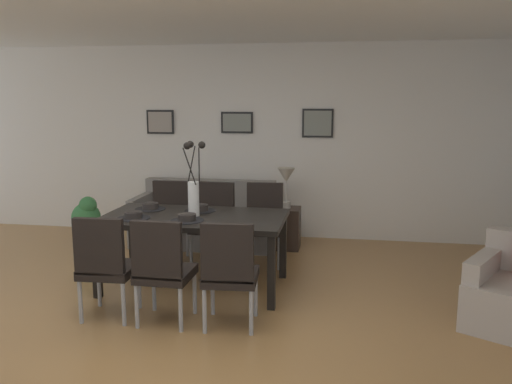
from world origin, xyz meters
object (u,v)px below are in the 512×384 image
(centerpiece_vase, at_px, (194,188))
(bowl_far_left, at_px, (187,217))
(dining_chair_mid_left, at_px, (229,269))
(bowl_near_left, at_px, (133,215))
(dining_chair_near_right, at_px, (169,217))
(framed_picture_right, at_px, (318,123))
(dining_chair_mid_right, at_px, (264,219))
(framed_picture_left, at_px, (160,122))
(framed_picture_center, at_px, (237,123))
(side_table, at_px, (286,228))
(bowl_near_right, at_px, (150,205))
(potted_plant, at_px, (87,219))
(dining_chair_far_left, at_px, (162,266))
(dining_chair_far_right, at_px, (214,218))
(dining_chair_near_left, at_px, (105,262))
(table_lamp, at_px, (286,179))
(bowl_far_right, at_px, (200,207))
(sofa, at_px, (205,222))
(dining_table, at_px, (194,223))

(centerpiece_vase, height_order, bowl_far_left, centerpiece_vase)
(dining_chair_mid_left, relative_size, bowl_near_left, 5.41)
(dining_chair_near_right, relative_size, framed_picture_right, 2.25)
(dining_chair_mid_right, distance_m, framed_picture_left, 2.29)
(centerpiece_vase, relative_size, framed_picture_center, 1.69)
(dining_chair_near_right, height_order, side_table, dining_chair_near_right)
(bowl_near_right, bearing_deg, potted_plant, 142.85)
(dining_chair_mid_left, bearing_deg, dining_chair_near_right, 122.48)
(dining_chair_near_right, relative_size, potted_plant, 1.37)
(dining_chair_far_left, xyz_separation_m, bowl_far_left, (0.01, 0.69, 0.27))
(bowl_near_left, bearing_deg, dining_chair_near_right, 91.55)
(dining_chair_mid_left, relative_size, framed_picture_center, 2.11)
(framed_picture_left, xyz_separation_m, framed_picture_center, (1.09, 0.00, 0.00))
(side_table, bearing_deg, dining_chair_mid_left, -94.29)
(dining_chair_mid_left, xyz_separation_m, bowl_near_left, (-1.10, 0.67, 0.27))
(dining_chair_far_left, bearing_deg, dining_chair_mid_right, 72.78)
(side_table, bearing_deg, dining_chair_far_right, -138.13)
(dining_chair_near_left, distance_m, dining_chair_far_left, 0.51)
(dining_chair_far_right, height_order, bowl_near_right, dining_chair_far_right)
(framed_picture_right, bearing_deg, dining_chair_far_right, -131.87)
(centerpiece_vase, xyz_separation_m, framed_picture_left, (-1.09, 2.11, 0.54))
(dining_chair_mid_left, bearing_deg, framed_picture_right, 79.96)
(dining_chair_mid_left, relative_size, centerpiece_vase, 1.25)
(dining_chair_near_right, relative_size, framed_picture_left, 2.38)
(framed_picture_left, height_order, potted_plant, framed_picture_left)
(dining_chair_near_left, bearing_deg, dining_chair_far_right, 74.10)
(centerpiece_vase, bearing_deg, table_lamp, 64.60)
(table_lamp, bearing_deg, bowl_far_right, -118.99)
(dining_chair_mid_right, height_order, bowl_near_right, dining_chair_mid_right)
(sofa, bearing_deg, dining_chair_near_left, -94.26)
(table_lamp, bearing_deg, sofa, 176.08)
(dining_table, height_order, centerpiece_vase, centerpiece_vase)
(dining_chair_near_left, relative_size, bowl_far_right, 5.41)
(dining_chair_near_left, relative_size, dining_chair_far_right, 1.00)
(dining_chair_mid_right, xyz_separation_m, centerpiece_vase, (-0.56, -0.93, 0.51))
(dining_chair_near_right, distance_m, framed_picture_left, 1.70)
(dining_chair_far_right, bearing_deg, dining_table, -88.63)
(dining_chair_near_right, xyz_separation_m, framed_picture_center, (0.57, 1.24, 1.05))
(table_lamp, bearing_deg, dining_chair_near_right, -152.55)
(bowl_far_right, xyz_separation_m, sofa, (-0.34, 1.41, -0.50))
(dining_chair_far_left, relative_size, bowl_far_left, 5.41)
(bowl_near_left, relative_size, sofa, 0.09)
(dining_chair_near_left, relative_size, potted_plant, 1.37)
(centerpiece_vase, distance_m, framed_picture_center, 2.18)
(dining_table, xyz_separation_m, potted_plant, (-1.76, 1.15, -0.29))
(side_table, bearing_deg, framed_picture_right, 57.91)
(dining_chair_near_left, distance_m, dining_chair_mid_right, 2.12)
(dining_chair_far_right, relative_size, centerpiece_vase, 1.25)
(centerpiece_vase, xyz_separation_m, table_lamp, (0.74, 1.56, -0.13))
(bowl_near_right, height_order, framed_picture_right, framed_picture_right)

